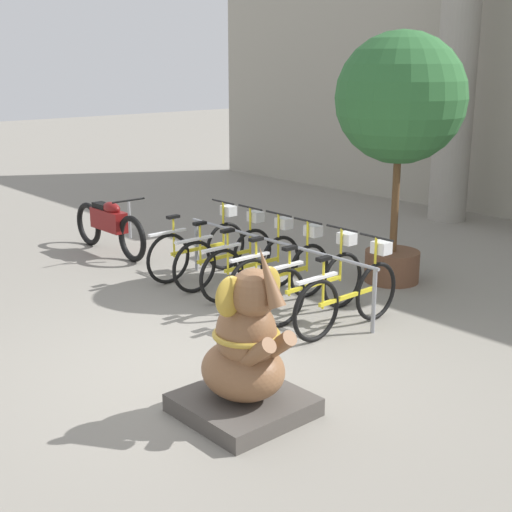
{
  "coord_description": "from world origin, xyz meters",
  "views": [
    {
      "loc": [
        5.27,
        -3.99,
        2.96
      ],
      "look_at": [
        -0.06,
        0.72,
        1.0
      ],
      "focal_mm": 50.0,
      "sensor_mm": 36.0,
      "label": 1
    }
  ],
  "objects_px": {
    "bicycle_1": "(226,255)",
    "potted_tree": "(400,106)",
    "bicycle_5": "(350,295)",
    "bicycle_4": "(316,283)",
    "motorcycle": "(109,224)",
    "elephant_statue": "(246,358)",
    "bicycle_3": "(283,273)",
    "bicycle_2": "(254,263)",
    "bicycle_0": "(200,247)"
  },
  "relations": [
    {
      "from": "bicycle_0",
      "to": "bicycle_3",
      "type": "relative_size",
      "value": 1.0
    },
    {
      "from": "potted_tree",
      "to": "bicycle_2",
      "type": "bearing_deg",
      "value": -114.99
    },
    {
      "from": "bicycle_4",
      "to": "motorcycle",
      "type": "xyz_separation_m",
      "value": [
        -4.15,
        -0.36,
        0.05
      ]
    },
    {
      "from": "motorcycle",
      "to": "potted_tree",
      "type": "height_order",
      "value": "potted_tree"
    },
    {
      "from": "bicycle_2",
      "to": "bicycle_4",
      "type": "relative_size",
      "value": 1.0
    },
    {
      "from": "elephant_statue",
      "to": "motorcycle",
      "type": "xyz_separation_m",
      "value": [
        -5.47,
        1.87,
        -0.06
      ]
    },
    {
      "from": "bicycle_0",
      "to": "bicycle_4",
      "type": "height_order",
      "value": "same"
    },
    {
      "from": "bicycle_3",
      "to": "potted_tree",
      "type": "distance_m",
      "value": 2.69
    },
    {
      "from": "bicycle_2",
      "to": "bicycle_5",
      "type": "height_order",
      "value": "same"
    },
    {
      "from": "bicycle_2",
      "to": "elephant_statue",
      "type": "distance_m",
      "value": 3.31
    },
    {
      "from": "bicycle_3",
      "to": "potted_tree",
      "type": "bearing_deg",
      "value": 81.22
    },
    {
      "from": "bicycle_1",
      "to": "bicycle_5",
      "type": "relative_size",
      "value": 1.0
    },
    {
      "from": "potted_tree",
      "to": "bicycle_4",
      "type": "bearing_deg",
      "value": -81.28
    },
    {
      "from": "motorcycle",
      "to": "potted_tree",
      "type": "relative_size",
      "value": 0.61
    },
    {
      "from": "bicycle_3",
      "to": "motorcycle",
      "type": "distance_m",
      "value": 3.61
    },
    {
      "from": "bicycle_4",
      "to": "bicycle_5",
      "type": "relative_size",
      "value": 1.0
    },
    {
      "from": "bicycle_0",
      "to": "potted_tree",
      "type": "height_order",
      "value": "potted_tree"
    },
    {
      "from": "motorcycle",
      "to": "bicycle_3",
      "type": "bearing_deg",
      "value": 5.45
    },
    {
      "from": "motorcycle",
      "to": "bicycle_2",
      "type": "bearing_deg",
      "value": 6.79
    },
    {
      "from": "potted_tree",
      "to": "bicycle_5",
      "type": "bearing_deg",
      "value": -65.58
    },
    {
      "from": "bicycle_2",
      "to": "bicycle_4",
      "type": "bearing_deg",
      "value": -0.33
    },
    {
      "from": "elephant_statue",
      "to": "motorcycle",
      "type": "bearing_deg",
      "value": 161.12
    },
    {
      "from": "bicycle_0",
      "to": "motorcycle",
      "type": "relative_size",
      "value": 0.84
    },
    {
      "from": "bicycle_1",
      "to": "motorcycle",
      "type": "distance_m",
      "value": 2.5
    },
    {
      "from": "bicycle_1",
      "to": "elephant_statue",
      "type": "height_order",
      "value": "elephant_statue"
    },
    {
      "from": "motorcycle",
      "to": "bicycle_5",
      "type": "bearing_deg",
      "value": 3.92
    },
    {
      "from": "elephant_statue",
      "to": "potted_tree",
      "type": "distance_m",
      "value": 4.72
    },
    {
      "from": "bicycle_2",
      "to": "bicycle_0",
      "type": "bearing_deg",
      "value": -178.03
    },
    {
      "from": "bicycle_5",
      "to": "potted_tree",
      "type": "distance_m",
      "value": 2.82
    },
    {
      "from": "bicycle_4",
      "to": "potted_tree",
      "type": "bearing_deg",
      "value": 98.72
    },
    {
      "from": "bicycle_2",
      "to": "bicycle_5",
      "type": "xyz_separation_m",
      "value": [
        1.67,
        -0.04,
        0.0
      ]
    },
    {
      "from": "elephant_statue",
      "to": "potted_tree",
      "type": "xyz_separation_m",
      "value": [
        -1.6,
        4.03,
        1.85
      ]
    },
    {
      "from": "potted_tree",
      "to": "motorcycle",
      "type": "bearing_deg",
      "value": -150.86
    },
    {
      "from": "bicycle_3",
      "to": "bicycle_5",
      "type": "distance_m",
      "value": 1.12
    },
    {
      "from": "bicycle_5",
      "to": "bicycle_4",
      "type": "bearing_deg",
      "value": 176.68
    },
    {
      "from": "motorcycle",
      "to": "potted_tree",
      "type": "bearing_deg",
      "value": 29.14
    },
    {
      "from": "bicycle_0",
      "to": "bicycle_4",
      "type": "xyz_separation_m",
      "value": [
        2.23,
        0.03,
        0.0
      ]
    },
    {
      "from": "elephant_statue",
      "to": "motorcycle",
      "type": "relative_size",
      "value": 0.77
    },
    {
      "from": "bicycle_0",
      "to": "bicycle_4",
      "type": "distance_m",
      "value": 2.23
    },
    {
      "from": "bicycle_1",
      "to": "potted_tree",
      "type": "relative_size",
      "value": 0.51
    },
    {
      "from": "motorcycle",
      "to": "bicycle_4",
      "type": "bearing_deg",
      "value": 4.89
    },
    {
      "from": "bicycle_2",
      "to": "potted_tree",
      "type": "height_order",
      "value": "potted_tree"
    },
    {
      "from": "bicycle_3",
      "to": "bicycle_0",
      "type": "bearing_deg",
      "value": -179.33
    },
    {
      "from": "bicycle_0",
      "to": "elephant_statue",
      "type": "relative_size",
      "value": 1.09
    },
    {
      "from": "bicycle_5",
      "to": "elephant_statue",
      "type": "relative_size",
      "value": 1.09
    },
    {
      "from": "bicycle_4",
      "to": "motorcycle",
      "type": "height_order",
      "value": "bicycle_4"
    },
    {
      "from": "bicycle_4",
      "to": "potted_tree",
      "type": "xyz_separation_m",
      "value": [
        -0.28,
        1.81,
        1.97
      ]
    },
    {
      "from": "bicycle_1",
      "to": "potted_tree",
      "type": "bearing_deg",
      "value": 52.33
    },
    {
      "from": "bicycle_1",
      "to": "elephant_statue",
      "type": "xyz_separation_m",
      "value": [
        2.99,
        -2.22,
        0.12
      ]
    },
    {
      "from": "bicycle_1",
      "to": "motorcycle",
      "type": "bearing_deg",
      "value": -171.92
    }
  ]
}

